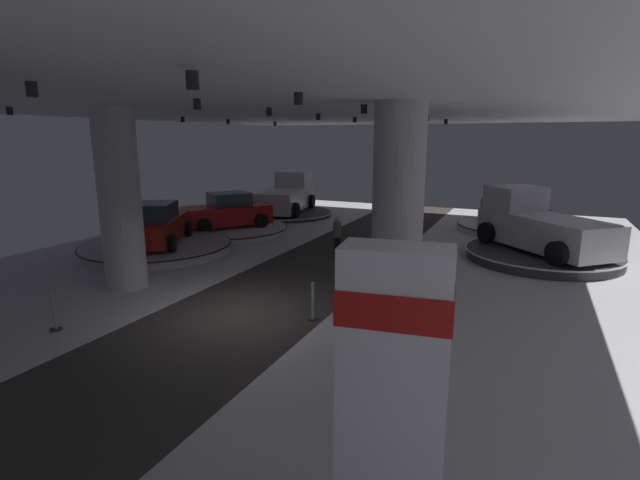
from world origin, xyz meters
TOP-DOWN VIEW (x-y plane):
  - ground at (0.00, 0.00)m, footprint 24.00×44.00m
  - ceiling_with_spotlights at (-0.00, 0.00)m, footprint 24.00×44.00m
  - column_left at (-4.58, 0.54)m, footprint 1.24×1.24m
  - column_right at (3.76, 1.66)m, footprint 1.30×1.30m
  - brand_sign_pylon at (5.68, -5.55)m, footprint 1.34×0.81m
  - display_platform_deep_right at (6.08, 15.45)m, footprint 5.38×5.38m
  - display_car_deep_right at (6.06, 15.48)m, footprint 3.54×4.56m
  - display_platform_far_right at (7.40, 9.55)m, footprint 5.68×5.68m
  - pickup_truck_far_right at (7.18, 9.79)m, footprint 5.13×5.33m
  - display_platform_deep_left at (-6.63, 14.82)m, footprint 5.68×5.68m
  - pickup_truck_deep_left at (-6.70, 15.14)m, footprint 3.48×5.61m
  - display_platform_far_left at (-6.89, 9.21)m, footprint 5.99×5.99m
  - display_car_far_left at (-6.87, 9.24)m, footprint 3.95×4.45m
  - display_platform_mid_left at (-7.06, 4.50)m, footprint 6.05×6.05m
  - display_car_mid_left at (-7.04, 4.47)m, footprint 3.59×4.56m
  - visitor_walking_near at (-0.07, 7.02)m, footprint 0.32×0.32m
  - stanchion_a at (2.60, 3.93)m, footprint 0.28×0.28m
  - stanchion_b at (1.92, 0.50)m, footprint 0.28×0.28m
  - stanchion_c at (-3.54, -2.72)m, footprint 0.28×0.28m

SIDE VIEW (x-z plane):
  - ground at x=0.00m, z-range -0.05..0.00m
  - display_platform_deep_left at x=-6.63m, z-range 0.02..0.24m
  - display_platform_far_left at x=-6.89m, z-range 0.02..0.27m
  - display_platform_deep_right at x=6.08m, z-range 0.02..0.32m
  - display_platform_mid_left at x=-7.06m, z-range 0.02..0.37m
  - display_platform_far_right at x=7.40m, z-range 0.02..0.40m
  - stanchion_a at x=2.60m, z-range -0.13..0.88m
  - stanchion_b at x=1.92m, z-range -0.13..0.88m
  - stanchion_c at x=-3.54m, z-range -0.13..0.88m
  - visitor_walking_near at x=-0.07m, z-range 0.11..1.70m
  - display_car_far_left at x=-6.87m, z-range 0.16..1.87m
  - display_car_deep_right at x=6.06m, z-range 0.21..1.92m
  - display_car_mid_left at x=-7.04m, z-range 0.26..1.97m
  - pickup_truck_deep_left at x=-6.70m, z-range 0.01..2.31m
  - pickup_truck_far_right at x=7.18m, z-range 0.16..2.46m
  - brand_sign_pylon at x=5.68m, z-range 0.07..3.68m
  - column_left at x=-4.58m, z-range 0.00..5.50m
  - column_right at x=3.76m, z-range 0.00..5.50m
  - ceiling_with_spotlights at x=0.00m, z-range 5.35..5.74m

